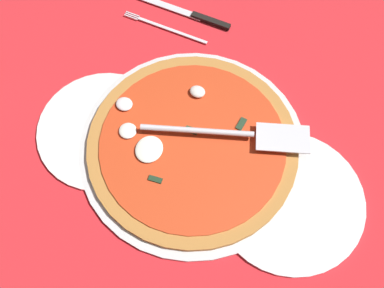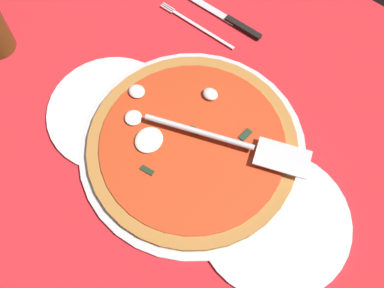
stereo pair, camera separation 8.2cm
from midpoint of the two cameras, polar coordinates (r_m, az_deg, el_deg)
ground_plane at (r=83.01cm, az=-4.18°, el=-3.84°), size 109.39×109.39×0.80cm
checker_pattern at (r=82.59cm, az=-4.20°, el=-3.73°), size 109.39×109.39×0.10cm
pizza_pan at (r=83.69cm, az=-2.80°, el=-0.74°), size 40.12×40.12×1.00cm
dinner_plate_left at (r=87.46cm, az=-13.32°, el=1.40°), size 23.70×23.70×1.00cm
dinner_plate_right at (r=81.00cm, az=8.82°, el=-7.10°), size 25.43×25.43×1.00cm
pizza at (r=82.66cm, az=-2.96°, el=-0.35°), size 37.08×37.08×2.54cm
pizza_server at (r=80.99cm, az=2.34°, el=0.88°), size 28.09×13.05×1.00cm
place_setting_far at (r=98.86cm, az=-4.02°, el=14.27°), size 20.82×11.68×1.40cm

